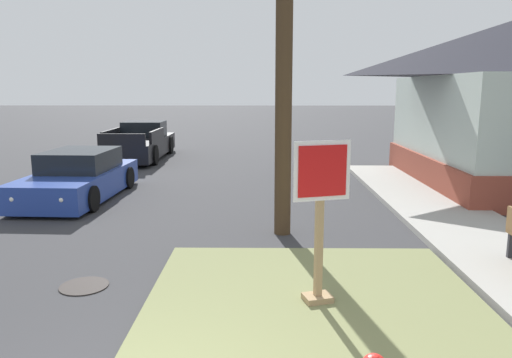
{
  "coord_description": "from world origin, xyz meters",
  "views": [
    {
      "loc": [
        1.22,
        -3.41,
        2.84
      ],
      "look_at": [
        1.12,
        4.88,
        1.3
      ],
      "focal_mm": 34.26,
      "sensor_mm": 36.0,
      "label": 1
    }
  ],
  "objects_px": {
    "manhole_cover": "(84,286)",
    "parked_sedan_blue": "(79,178)",
    "stop_sign": "(320,225)",
    "pickup_truck_black": "(141,144)"
  },
  "relations": [
    {
      "from": "stop_sign",
      "to": "manhole_cover",
      "type": "relative_size",
      "value": 3.04
    },
    {
      "from": "manhole_cover",
      "to": "parked_sedan_blue",
      "type": "xyz_separation_m",
      "value": [
        -2.21,
        5.83,
        0.53
      ]
    },
    {
      "from": "manhole_cover",
      "to": "pickup_truck_black",
      "type": "distance_m",
      "value": 13.4
    },
    {
      "from": "manhole_cover",
      "to": "parked_sedan_blue",
      "type": "bearing_deg",
      "value": 110.73
    },
    {
      "from": "manhole_cover",
      "to": "pickup_truck_black",
      "type": "height_order",
      "value": "pickup_truck_black"
    },
    {
      "from": "stop_sign",
      "to": "parked_sedan_blue",
      "type": "relative_size",
      "value": 0.47
    },
    {
      "from": "stop_sign",
      "to": "parked_sedan_blue",
      "type": "height_order",
      "value": "stop_sign"
    },
    {
      "from": "stop_sign",
      "to": "pickup_truck_black",
      "type": "xyz_separation_m",
      "value": [
        -5.7,
        13.82,
        -0.51
      ]
    },
    {
      "from": "parked_sedan_blue",
      "to": "pickup_truck_black",
      "type": "xyz_separation_m",
      "value": [
        -0.16,
        7.35,
        0.07
      ]
    },
    {
      "from": "stop_sign",
      "to": "pickup_truck_black",
      "type": "height_order",
      "value": "stop_sign"
    }
  ]
}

